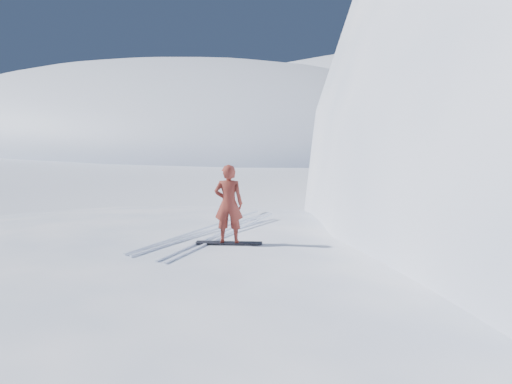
% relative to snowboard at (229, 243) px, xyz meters
% --- Properties ---
extents(near_ridge, '(36.00, 28.00, 4.80)m').
position_rel_snowboard_xyz_m(near_ridge, '(1.40, -0.99, -2.41)').
color(near_ridge, white).
rests_on(near_ridge, ground).
extents(far_ridge_a, '(120.00, 70.00, 28.00)m').
position_rel_snowboard_xyz_m(far_ridge_a, '(-69.60, 56.01, -2.41)').
color(far_ridge_a, white).
rests_on(far_ridge_a, ground).
extents(far_ridge_c, '(140.00, 90.00, 36.00)m').
position_rel_snowboard_xyz_m(far_ridge_c, '(-39.60, 106.01, -2.41)').
color(far_ridge_c, white).
rests_on(far_ridge_c, ground).
extents(wind_bumps, '(16.00, 14.40, 1.00)m').
position_rel_snowboard_xyz_m(wind_bumps, '(-0.16, -1.87, -2.41)').
color(wind_bumps, white).
rests_on(wind_bumps, ground).
extents(snowboard, '(1.42, 1.14, 0.03)m').
position_rel_snowboard_xyz_m(snowboard, '(0.00, 0.00, 0.00)').
color(snowboard, black).
rests_on(snowboard, near_ridge).
extents(snowboarder, '(0.79, 0.74, 1.82)m').
position_rel_snowboard_xyz_m(snowboarder, '(0.00, 0.00, 0.92)').
color(snowboarder, maroon).
rests_on(snowboarder, snowboard).
extents(board_tracks, '(2.40, 5.94, 0.04)m').
position_rel_snowboard_xyz_m(board_tracks, '(-1.14, 0.76, 0.01)').
color(board_tracks, silver).
rests_on(board_tracks, ground).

